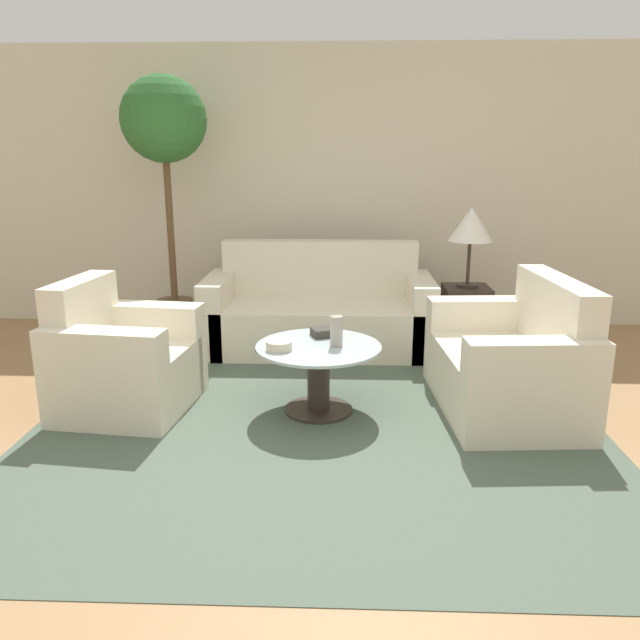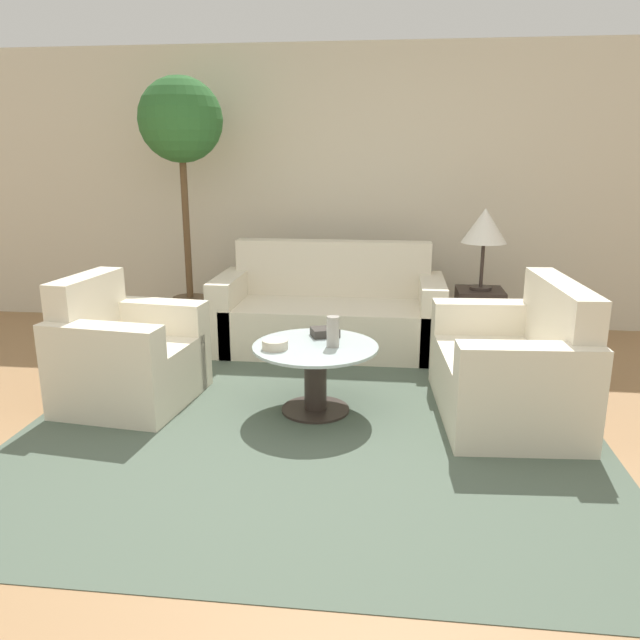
# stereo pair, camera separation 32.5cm
# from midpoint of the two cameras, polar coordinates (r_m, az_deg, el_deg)

# --- Properties ---
(ground_plane) EXTENTS (14.00, 14.00, 0.00)m
(ground_plane) POSITION_cam_midpoint_polar(r_m,az_deg,el_deg) (3.40, -4.95, -13.72)
(ground_plane) COLOR #9E754C
(wall_back) EXTENTS (10.00, 0.06, 2.60)m
(wall_back) POSITION_cam_midpoint_polar(r_m,az_deg,el_deg) (6.05, -1.64, 11.88)
(wall_back) COLOR beige
(wall_back) RESTS_ON ground_plane
(rug) EXTENTS (3.49, 3.66, 0.01)m
(rug) POSITION_cam_midpoint_polar(r_m,az_deg,el_deg) (4.12, -2.42, -8.29)
(rug) COLOR #4C5B4C
(rug) RESTS_ON ground_plane
(sofa_main) EXTENTS (1.91, 0.84, 0.89)m
(sofa_main) POSITION_cam_midpoint_polar(r_m,az_deg,el_deg) (5.37, -1.83, 0.50)
(sofa_main) COLOR beige
(sofa_main) RESTS_ON ground_plane
(armchair) EXTENTS (0.87, 0.95, 0.85)m
(armchair) POSITION_cam_midpoint_polar(r_m,az_deg,el_deg) (4.34, -19.87, -3.92)
(armchair) COLOR beige
(armchair) RESTS_ON ground_plane
(loveseat) EXTENTS (0.88, 1.28, 0.87)m
(loveseat) POSITION_cam_midpoint_polar(r_m,az_deg,el_deg) (4.20, 15.27, -4.17)
(loveseat) COLOR beige
(loveseat) RESTS_ON ground_plane
(coffee_table) EXTENTS (0.80, 0.80, 0.45)m
(coffee_table) POSITION_cam_midpoint_polar(r_m,az_deg,el_deg) (4.01, -2.46, -4.55)
(coffee_table) COLOR #332823
(coffee_table) RESTS_ON ground_plane
(side_table) EXTENTS (0.38, 0.38, 0.54)m
(side_table) POSITION_cam_midpoint_polar(r_m,az_deg,el_deg) (5.44, 11.48, 0.21)
(side_table) COLOR #332823
(side_table) RESTS_ON ground_plane
(table_lamp) EXTENTS (0.37, 0.37, 0.67)m
(table_lamp) POSITION_cam_midpoint_polar(r_m,az_deg,el_deg) (5.30, 11.92, 8.43)
(table_lamp) COLOR #332823
(table_lamp) RESTS_ON side_table
(potted_plant) EXTENTS (0.72, 0.72, 2.27)m
(potted_plant) POSITION_cam_midpoint_polar(r_m,az_deg,el_deg) (5.65, -15.68, 15.65)
(potted_plant) COLOR brown
(potted_plant) RESTS_ON ground_plane
(vase) EXTENTS (0.08, 0.08, 0.20)m
(vase) POSITION_cam_midpoint_polar(r_m,az_deg,el_deg) (3.91, -0.87, -1.07)
(vase) COLOR #9E998E
(vase) RESTS_ON coffee_table
(bowl) EXTENTS (0.16, 0.16, 0.06)m
(bowl) POSITION_cam_midpoint_polar(r_m,az_deg,el_deg) (3.88, -6.16, -2.36)
(bowl) COLOR beige
(bowl) RESTS_ON coffee_table
(book_stack) EXTENTS (0.21, 0.19, 0.06)m
(book_stack) POSITION_cam_midpoint_polar(r_m,az_deg,el_deg) (4.16, -1.74, -1.13)
(book_stack) COLOR #38332D
(book_stack) RESTS_ON coffee_table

